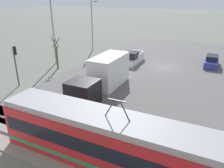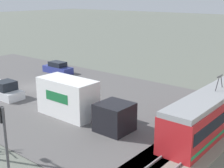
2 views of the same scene
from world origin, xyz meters
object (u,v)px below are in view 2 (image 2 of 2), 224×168
Objects in this scene: light_rail_tram at (217,108)px; sedan_car_0 at (58,68)px; box_truck at (78,102)px; traffic_light_pole at (4,133)px; pickup_truck at (3,90)px.

light_rail_tram is 3.33× the size of sedan_car_0.
box_truck is 9.89m from traffic_light_pole.
pickup_truck is (0.77, -10.70, -0.87)m from box_truck.
sedan_car_0 is at bearing -125.30° from box_truck.
light_rail_tram is at bearing 121.83° from box_truck.
pickup_truck is at bearing -71.37° from light_rail_tram.
traffic_light_pole reaches higher than box_truck.
light_rail_tram reaches higher than box_truck.
box_truck is (6.21, -10.01, 0.02)m from light_rail_tram.
box_truck is 2.08× the size of sedan_car_0.
box_truck reaches higher than pickup_truck.
light_rail_tram is 16.87m from traffic_light_pole.
traffic_light_pole is at bearing -23.43° from light_rail_tram.
box_truck is 1.75× the size of pickup_truck.
light_rail_tram is 24.62m from sedan_car_0.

